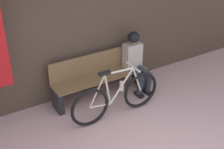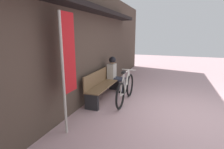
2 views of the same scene
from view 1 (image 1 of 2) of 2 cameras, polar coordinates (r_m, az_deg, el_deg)
storefront_wall at (r=5.45m, az=-8.12°, el=11.51°), size 12.00×0.56×3.20m
park_bench_near at (r=5.86m, az=-2.30°, el=-0.41°), size 1.87×0.42×0.84m
bicycle at (r=5.31m, az=0.81°, el=-4.16°), size 1.71×0.40×0.93m
person_seated at (r=5.98m, az=4.27°, el=3.11°), size 0.34×0.63×1.17m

